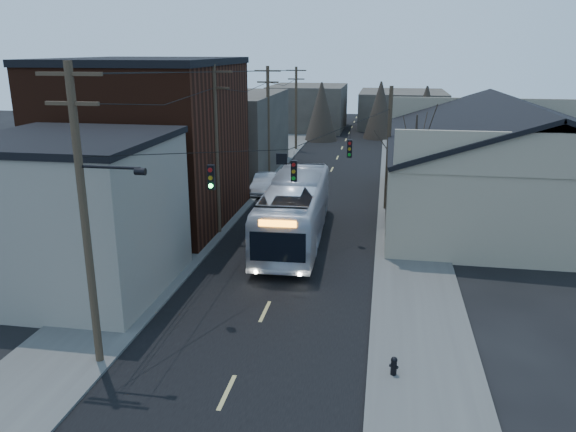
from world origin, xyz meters
name	(u,v)px	position (x,y,z in m)	size (l,w,h in m)	color
ground	(208,432)	(0.00, 0.00, 0.00)	(160.00, 160.00, 0.00)	black
road_surface	(322,190)	(0.00, 30.00, 0.01)	(9.00, 110.00, 0.02)	black
sidewalk_left	(243,186)	(-6.50, 30.00, 0.06)	(4.00, 110.00, 0.12)	#474744
sidewalk_right	(405,193)	(6.50, 30.00, 0.06)	(4.00, 110.00, 0.12)	#474744
building_clapboard	(75,217)	(-9.00, 9.00, 3.50)	(8.00, 8.00, 7.00)	slate
building_brick	(150,145)	(-10.00, 20.00, 5.00)	(10.00, 12.00, 10.00)	black
building_left_far	(227,133)	(-9.50, 36.00, 3.50)	(9.00, 14.00, 7.00)	#39332D
warehouse	(509,176)	(13.00, 25.00, 2.70)	(16.16, 20.60, 7.73)	gray
building_far_left	(308,107)	(-6.00, 65.00, 3.00)	(10.00, 12.00, 6.00)	#39332D
building_far_right	(402,109)	(7.00, 70.00, 2.50)	(12.00, 14.00, 5.00)	#39332D
bare_tree	(413,176)	(6.50, 20.00, 3.60)	(0.40, 0.40, 7.20)	black
utility_lines	(269,138)	(-3.11, 24.14, 4.95)	(11.24, 45.28, 10.50)	#382B1E
bus	(295,210)	(-0.24, 17.46, 1.83)	(3.08, 13.17, 3.67)	silver
parked_car	(265,183)	(-4.30, 28.34, 0.76)	(1.61, 4.62, 1.52)	#9E9FA5
fire_hydrant	(394,365)	(5.40, 3.84, 0.48)	(0.33, 0.23, 0.67)	black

